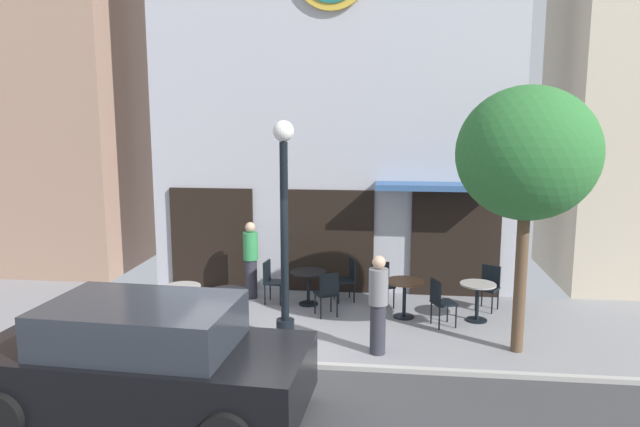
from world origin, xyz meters
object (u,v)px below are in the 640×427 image
(cafe_table_center_left, at_px, (478,295))
(cafe_chair_mid_row, at_px, (348,277))
(street_tree, at_px, (528,155))
(cafe_table_rightmost, at_px, (183,298))
(cafe_chair_facing_street, at_px, (271,278))
(pedestrian_green, at_px, (251,259))
(cafe_table_center, at_px, (404,291))
(cafe_chair_near_lamp, at_px, (221,320))
(cafe_chair_under_awning, at_px, (489,284))
(cafe_chair_near_tree, at_px, (382,281))
(cafe_chair_facing_wall, at_px, (440,299))
(pedestrian_grey, at_px, (378,304))
(cafe_table_leftmost, at_px, (228,302))
(street_lamp, at_px, (284,231))
(parked_car_black, at_px, (143,361))
(cafe_table_center_right, at_px, (308,280))
(cafe_chair_right_end, at_px, (328,291))

(cafe_table_center_left, distance_m, cafe_chair_mid_row, 2.74)
(street_tree, height_order, cafe_table_rightmost, street_tree)
(cafe_chair_facing_street, relative_size, pedestrian_green, 0.54)
(cafe_table_center, relative_size, cafe_chair_near_lamp, 0.84)
(cafe_chair_under_awning, bearing_deg, cafe_chair_near_tree, -179.15)
(cafe_table_rightmost, xyz_separation_m, cafe_table_center_left, (5.54, 0.89, -0.02))
(cafe_chair_facing_wall, distance_m, pedestrian_grey, 1.84)
(cafe_table_leftmost, distance_m, cafe_table_center, 3.41)
(cafe_table_leftmost, bearing_deg, street_lamp, -13.00)
(cafe_table_leftmost, relative_size, cafe_chair_facing_street, 0.86)
(parked_car_black, bearing_deg, cafe_table_leftmost, 85.08)
(cafe_chair_facing_wall, relative_size, cafe_chair_near_tree, 1.00)
(cafe_chair_near_tree, bearing_deg, cafe_table_center_left, -21.31)
(street_lamp, distance_m, cafe_table_center_right, 2.43)
(cafe_chair_facing_street, height_order, cafe_chair_near_tree, same)
(cafe_chair_near_lamp, bearing_deg, cafe_chair_mid_row, 56.59)
(street_tree, height_order, cafe_table_center, street_tree)
(street_lamp, relative_size, pedestrian_green, 2.30)
(street_tree, distance_m, cafe_chair_under_awning, 3.53)
(cafe_table_center_left, height_order, pedestrian_grey, pedestrian_grey)
(cafe_chair_mid_row, bearing_deg, cafe_chair_right_end, -106.82)
(street_tree, relative_size, cafe_table_leftmost, 5.68)
(cafe_chair_facing_wall, bearing_deg, cafe_table_center, 146.46)
(cafe_table_leftmost, xyz_separation_m, cafe_table_center, (3.21, 1.15, -0.01))
(pedestrian_green, xyz_separation_m, pedestrian_grey, (2.79, -2.74, 0.00))
(cafe_chair_mid_row, xyz_separation_m, cafe_chair_facing_wall, (1.82, -1.35, 0.00))
(cafe_table_leftmost, relative_size, pedestrian_grey, 0.46)
(cafe_chair_under_awning, bearing_deg, cafe_table_leftmost, -159.37)
(cafe_chair_right_end, distance_m, cafe_chair_facing_wall, 2.16)
(cafe_table_center, xyz_separation_m, cafe_chair_facing_wall, (0.65, -0.43, -0.02))
(cafe_table_rightmost, distance_m, cafe_chair_mid_row, 3.51)
(cafe_chair_under_awning, relative_size, pedestrian_grey, 0.54)
(street_tree, xyz_separation_m, pedestrian_green, (-5.12, 2.37, -2.44))
(street_lamp, distance_m, cafe_table_center, 2.90)
(cafe_table_center, relative_size, cafe_chair_under_awning, 0.84)
(street_lamp, height_order, cafe_chair_under_awning, street_lamp)
(cafe_chair_facing_street, distance_m, parked_car_black, 4.94)
(cafe_table_center, bearing_deg, cafe_chair_facing_wall, -33.54)
(cafe_chair_near_tree, bearing_deg, cafe_chair_facing_wall, -45.35)
(cafe_chair_facing_street, distance_m, cafe_chair_mid_row, 1.63)
(cafe_table_rightmost, bearing_deg, cafe_chair_near_tree, 23.49)
(cafe_table_center_right, relative_size, cafe_chair_near_lamp, 0.83)
(cafe_chair_near_tree, bearing_deg, cafe_table_rightmost, -156.51)
(street_lamp, height_order, cafe_table_leftmost, street_lamp)
(pedestrian_grey, height_order, parked_car_black, pedestrian_grey)
(street_tree, xyz_separation_m, cafe_table_center, (-1.85, 1.47, -2.76))
(cafe_table_center, xyz_separation_m, cafe_chair_near_tree, (-0.45, 0.68, -0.02))
(street_lamp, xyz_separation_m, cafe_table_center_right, (0.14, 1.97, -1.43))
(cafe_table_rightmost, distance_m, pedestrian_green, 2.05)
(cafe_table_center_left, xyz_separation_m, cafe_chair_near_tree, (-1.84, 0.72, 0.01))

